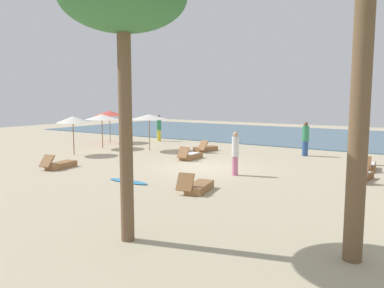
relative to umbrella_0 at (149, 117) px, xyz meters
name	(u,v)px	position (x,y,z in m)	size (l,w,h in m)	color
ground_plane	(201,167)	(5.66, -3.12, -2.08)	(60.00, 60.00, 0.00)	#BCAD8E
ocean_water	(309,136)	(5.66, 13.88, -2.05)	(48.00, 16.00, 0.06)	#476B7F
umbrella_0	(149,117)	(0.00, 0.00, 0.00)	(2.26, 2.26, 2.23)	olive
umbrella_1	(110,113)	(-5.04, 1.69, 0.03)	(2.21, 2.21, 2.29)	brown
umbrella_2	(73,120)	(-2.49, -3.73, -0.07)	(1.87, 1.87, 2.19)	brown
umbrella_3	(102,117)	(-3.18, -0.85, -0.06)	(2.11, 2.11, 2.18)	brown
lounger_0	(205,148)	(3.04, 1.60, -1.91)	(1.08, 1.76, 0.72)	olive
lounger_2	(361,176)	(12.48, -2.10, -1.90)	(0.79, 1.69, 0.75)	brown
lounger_3	(60,165)	(0.31, -6.91, -1.91)	(0.84, 1.76, 0.69)	olive
lounger_4	(368,166)	(12.35, 0.48, -1.90)	(0.77, 1.74, 0.70)	brown
lounger_5	(190,156)	(3.93, -1.40, -1.90)	(0.67, 1.68, 0.72)	olive
lounger_6	(198,187)	(8.04, -7.14, -1.91)	(0.92, 1.73, 0.73)	olive
person_0	(159,128)	(-2.69, 4.38, -1.09)	(0.44, 0.44, 1.94)	yellow
person_1	(235,153)	(7.82, -3.86, -1.12)	(0.42, 0.42, 1.85)	#D17299
person_2	(357,144)	(11.60, 1.75, -1.08)	(0.49, 0.49, 1.95)	#D17299
person_3	(305,139)	(8.67, 3.09, -1.11)	(0.52, 0.52, 1.91)	#2D4C8C
palm_0	(123,1)	(9.14, -11.95, 3.30)	(2.81, 2.81, 6.26)	brown
surfboard	(128,181)	(4.96, -7.36, -2.04)	(1.93, 0.45, 0.07)	#338CCC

